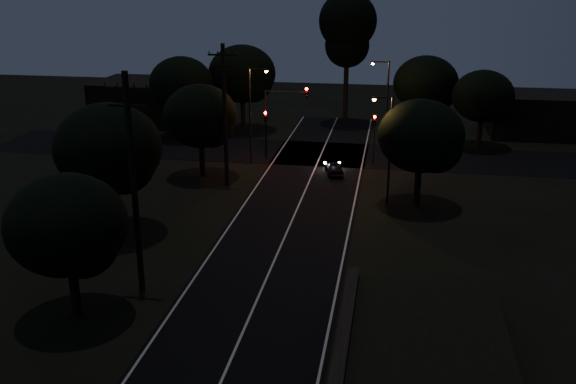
% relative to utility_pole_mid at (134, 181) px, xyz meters
% --- Properties ---
extents(road_surface, '(60.00, 70.00, 0.03)m').
position_rel_utility_pole_mid_xyz_m(road_surface, '(6.00, 16.12, -5.73)').
color(road_surface, black).
rests_on(road_surface, ground).
extents(utility_pole_mid, '(2.20, 0.30, 11.00)m').
position_rel_utility_pole_mid_xyz_m(utility_pole_mid, '(0.00, 0.00, 0.00)').
color(utility_pole_mid, black).
rests_on(utility_pole_mid, ground).
extents(utility_pole_far, '(2.20, 0.30, 10.50)m').
position_rel_utility_pole_mid_xyz_m(utility_pole_far, '(0.00, 17.00, -0.25)').
color(utility_pole_far, black).
rests_on(utility_pole_far, ground).
extents(tree_left_b, '(5.40, 5.40, 6.87)m').
position_rel_utility_pole_mid_xyz_m(tree_left_b, '(-1.81, -3.11, -1.29)').
color(tree_left_b, black).
rests_on(tree_left_b, ground).
extents(tree_left_c, '(6.36, 6.36, 8.04)m').
position_rel_utility_pole_mid_xyz_m(tree_left_c, '(-4.27, 6.87, -0.54)').
color(tree_left_c, black).
rests_on(tree_left_c, ground).
extents(tree_left_d, '(5.70, 5.70, 7.24)m').
position_rel_utility_pole_mid_xyz_m(tree_left_d, '(-2.30, 18.88, -1.05)').
color(tree_left_d, black).
rests_on(tree_left_d, ground).
extents(tree_far_nw, '(6.72, 6.72, 8.52)m').
position_rel_utility_pole_mid_xyz_m(tree_far_nw, '(-2.76, 34.86, -0.22)').
color(tree_far_nw, black).
rests_on(tree_far_nw, ground).
extents(tree_far_w, '(6.08, 6.08, 7.76)m').
position_rel_utility_pole_mid_xyz_m(tree_far_w, '(-7.78, 30.88, -0.70)').
color(tree_far_w, black).
rests_on(tree_far_w, ground).
extents(tree_far_ne, '(6.18, 6.18, 7.81)m').
position_rel_utility_pole_mid_xyz_m(tree_far_ne, '(15.22, 34.88, -0.68)').
color(tree_far_ne, black).
rests_on(tree_far_ne, ground).
extents(tree_far_e, '(5.52, 5.52, 7.00)m').
position_rel_utility_pole_mid_xyz_m(tree_far_e, '(20.20, 31.89, -1.20)').
color(tree_far_e, black).
rests_on(tree_far_e, ground).
extents(tree_right_a, '(5.78, 5.78, 7.34)m').
position_rel_utility_pole_mid_xyz_m(tree_right_a, '(14.20, 14.88, -0.98)').
color(tree_right_a, black).
rests_on(tree_right_a, ground).
extents(tall_pine, '(5.94, 5.94, 13.50)m').
position_rel_utility_pole_mid_xyz_m(tall_pine, '(7.00, 40.00, 3.99)').
color(tall_pine, black).
rests_on(tall_pine, ground).
extents(building_left, '(10.00, 8.00, 4.40)m').
position_rel_utility_pole_mid_xyz_m(building_left, '(-14.00, 37.00, -3.54)').
color(building_left, black).
rests_on(building_left, ground).
extents(building_right, '(9.00, 7.00, 4.00)m').
position_rel_utility_pole_mid_xyz_m(building_right, '(26.00, 38.00, -3.74)').
color(building_right, black).
rests_on(building_right, ground).
extents(signal_left, '(0.28, 0.35, 4.10)m').
position_rel_utility_pole_mid_xyz_m(signal_left, '(1.40, 24.99, -2.90)').
color(signal_left, black).
rests_on(signal_left, ground).
extents(signal_right, '(0.28, 0.35, 4.10)m').
position_rel_utility_pole_mid_xyz_m(signal_right, '(10.60, 24.99, -2.90)').
color(signal_right, black).
rests_on(signal_right, ground).
extents(signal_mast, '(3.70, 0.35, 6.25)m').
position_rel_utility_pole_mid_xyz_m(signal_mast, '(3.09, 24.99, -1.40)').
color(signal_mast, black).
rests_on(signal_mast, ground).
extents(streetlight_a, '(1.66, 0.26, 8.00)m').
position_rel_utility_pole_mid_xyz_m(streetlight_a, '(0.69, 23.00, -1.10)').
color(streetlight_a, black).
rests_on(streetlight_a, ground).
extents(streetlight_b, '(1.66, 0.26, 8.00)m').
position_rel_utility_pole_mid_xyz_m(streetlight_b, '(11.31, 29.00, -1.10)').
color(streetlight_b, black).
rests_on(streetlight_b, ground).
extents(streetlight_c, '(1.46, 0.26, 7.50)m').
position_rel_utility_pole_mid_xyz_m(streetlight_c, '(11.83, 15.00, -1.39)').
color(streetlight_c, black).
rests_on(streetlight_c, ground).
extents(car, '(1.89, 3.25, 1.04)m').
position_rel_utility_pole_mid_xyz_m(car, '(7.71, 21.11, -5.22)').
color(car, black).
rests_on(car, ground).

